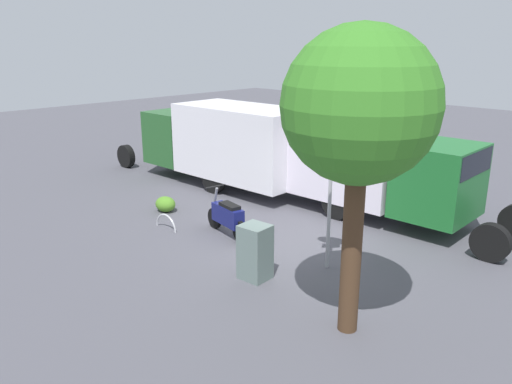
{
  "coord_description": "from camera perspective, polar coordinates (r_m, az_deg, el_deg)",
  "views": [
    {
      "loc": [
        -7.65,
        8.88,
        4.9
      ],
      "look_at": [
        0.87,
        0.07,
        1.2
      ],
      "focal_mm": 35.61,
      "sensor_mm": 36.0,
      "label": 1
    }
  ],
  "objects": [
    {
      "name": "bike_rack_hoop",
      "position": [
        13.92,
        -10.05,
        -4.1
      ],
      "size": [
        0.85,
        0.06,
        0.85
      ],
      "primitive_type": "torus",
      "rotation": [
        1.57,
        0.0,
        0.01
      ],
      "color": "#B7B7BC",
      "rests_on": "ground"
    },
    {
      "name": "stop_sign",
      "position": [
        10.85,
        8.39,
        2.51
      ],
      "size": [
        0.71,
        0.33,
        3.38
      ],
      "color": "#9E9EA3",
      "rests_on": "ground"
    },
    {
      "name": "motorcycle",
      "position": [
        13.11,
        -3.22,
        -2.76
      ],
      "size": [
        1.8,
        0.65,
        1.2
      ],
      "rotation": [
        0.0,
        0.0,
        -0.19
      ],
      "color": "black",
      "rests_on": "ground"
    },
    {
      "name": "box_truck_near",
      "position": [
        14.71,
        13.29,
        3.15
      ],
      "size": [
        6.93,
        2.29,
        2.75
      ],
      "rotation": [
        0.0,
        0.0,
        3.16
      ],
      "color": "black",
      "rests_on": "ground"
    },
    {
      "name": "ground_plane",
      "position": [
        12.7,
        3.06,
        -5.93
      ],
      "size": [
        60.0,
        60.0,
        0.0
      ],
      "primitive_type": "plane",
      "color": "#4B4A52"
    },
    {
      "name": "utility_cabinet",
      "position": [
        10.77,
        -0.11,
        -6.76
      ],
      "size": [
        0.63,
        0.59,
        1.2
      ],
      "primitive_type": "cube",
      "rotation": [
        0.0,
        0.0,
        0.07
      ],
      "color": "slate",
      "rests_on": "ground"
    },
    {
      "name": "shrub_near_sign",
      "position": [
        15.24,
        -10.14,
        -1.35
      ],
      "size": [
        0.66,
        0.54,
        0.45
      ],
      "primitive_type": "ellipsoid",
      "color": "#4D8526",
      "rests_on": "ground"
    },
    {
      "name": "box_truck_far",
      "position": [
        17.63,
        -3.85,
        5.87
      ],
      "size": [
        8.33,
        2.34,
        2.8
      ],
      "rotation": [
        0.0,
        0.0,
        0.02
      ],
      "color": "black",
      "rests_on": "ground"
    },
    {
      "name": "street_tree",
      "position": [
        8.11,
        11.6,
        9.14
      ],
      "size": [
        2.5,
        2.5,
        5.18
      ],
      "color": "#47301E",
      "rests_on": "ground"
    }
  ]
}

